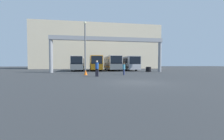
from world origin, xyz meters
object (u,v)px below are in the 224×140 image
Objects in this scene: bus_slot_0 at (78,63)px; bus_slot_2 at (112,62)px; pedestrian_near_right at (97,68)px; tire_stack at (148,69)px; pedestrian_mid_right at (124,69)px; bus_slot_1 at (95,63)px; bus_slot_3 at (127,63)px; traffic_cone at (86,72)px; lamp_post at (85,45)px.

bus_slot_2 is (7.74, 0.44, 0.09)m from bus_slot_0.
tire_stack is (10.36, 9.44, -0.50)m from pedestrian_near_right.
bus_slot_0 reaches higher than pedestrian_mid_right.
bus_slot_2 is at bearing 168.62° from pedestrian_mid_right.
bus_slot_1 is 7.75m from bus_slot_3.
pedestrian_mid_right is at bearing 38.67° from pedestrian_near_right.
pedestrian_near_right reaches higher than traffic_cone.
bus_slot_2 is at bearing 68.04° from traffic_cone.
pedestrian_mid_right is (6.81, -15.11, -0.93)m from bus_slot_0.
pedestrian_near_right is (-4.61, -17.46, -0.88)m from bus_slot_2.
lamp_post is at bearing -100.14° from bus_slot_1.
lamp_post is (-9.89, -12.48, 2.44)m from bus_slot_3.
bus_slot_1 reaches higher than traffic_cone.
tire_stack is at bearing -54.34° from bus_slot_2.
lamp_post is (1.71, -11.64, 2.47)m from bus_slot_0.
pedestrian_near_right is (-8.48, -17.86, -0.82)m from bus_slot_3.
bus_slot_3 is 18.09m from traffic_cone.
traffic_cone is 4.71m from lamp_post.
pedestrian_mid_right is (-4.79, -15.95, -0.95)m from bus_slot_3.
lamp_post is (-11.77, -4.07, 3.76)m from tire_stack.
pedestrian_mid_right is at bearing -65.72° from bus_slot_0.
lamp_post reaches higher than pedestrian_mid_right.
bus_slot_3 reaches higher than pedestrian_mid_right.
bus_slot_2 is 15.96m from traffic_cone.
lamp_post is at bearing -116.49° from bus_slot_2.
bus_slot_2 is 13.71m from lamp_post.
tire_stack is 13.01m from lamp_post.
bus_slot_0 is at bearing 97.17° from traffic_cone.
bus_slot_2 is 6.14× the size of pedestrian_near_right.
bus_slot_3 is 17.40× the size of traffic_cone.
bus_slot_1 is at bearing -179.40° from bus_slot_2.
bus_slot_3 is at bearing 51.61° from lamp_post.
bus_slot_2 is at bearing 63.51° from lamp_post.
bus_slot_0 is 7.75m from bus_slot_2.
lamp_post reaches higher than tire_stack.
traffic_cone is 13.48m from tire_stack.
traffic_cone is 0.09× the size of lamp_post.
pedestrian_near_right is at bearing -79.60° from bus_slot_0.
pedestrian_near_right is (-0.75, -17.42, -0.86)m from bus_slot_1.
pedestrian_near_right is at bearing -137.66° from tire_stack.
pedestrian_near_right is at bearing -64.07° from traffic_cone.
bus_slot_3 is 1.57× the size of lamp_post.
pedestrian_near_right is at bearing -75.33° from lamp_post.
bus_slot_3 is 6.57× the size of pedestrian_near_right.
traffic_cone is at bearing -111.96° from bus_slot_2.
bus_slot_1 is (3.87, 0.40, 0.07)m from bus_slot_0.
bus_slot_1 is at bearing 98.93° from pedestrian_near_right.
bus_slot_0 is at bearing -163.71° from pedestrian_mid_right.
bus_slot_0 is 14.99× the size of traffic_cone.
lamp_post is (-6.02, -12.08, 2.38)m from bus_slot_2.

